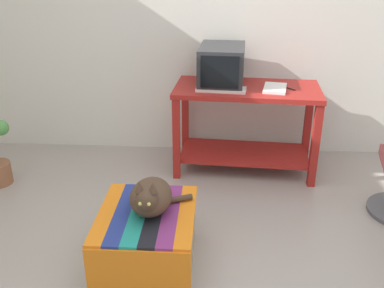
% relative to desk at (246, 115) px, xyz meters
% --- Properties ---
extents(back_wall, '(8.00, 0.10, 2.60)m').
position_rel_desk_xyz_m(back_wall, '(-0.42, 0.45, 0.80)').
color(back_wall, silver).
rests_on(back_wall, ground_plane).
extents(desk, '(1.24, 0.68, 0.75)m').
position_rel_desk_xyz_m(desk, '(0.00, 0.00, 0.00)').
color(desk, maroon).
rests_on(desk, ground_plane).
extents(tv_monitor, '(0.40, 0.55, 0.32)m').
position_rel_desk_xyz_m(tv_monitor, '(-0.22, 0.07, 0.40)').
color(tv_monitor, '#28282B').
rests_on(tv_monitor, desk).
extents(keyboard, '(0.41, 0.19, 0.02)m').
position_rel_desk_xyz_m(keyboard, '(-0.22, -0.12, 0.26)').
color(keyboard, beige).
rests_on(keyboard, desk).
extents(book, '(0.22, 0.31, 0.02)m').
position_rel_desk_xyz_m(book, '(0.22, -0.06, 0.26)').
color(book, white).
rests_on(book, desk).
extents(ottoman_with_blanket, '(0.57, 0.69, 0.36)m').
position_rel_desk_xyz_m(ottoman_with_blanket, '(-0.65, -1.34, -0.32)').
color(ottoman_with_blanket, tan).
rests_on(ottoman_with_blanket, ground_plane).
extents(cat, '(0.37, 0.37, 0.26)m').
position_rel_desk_xyz_m(cat, '(-0.62, -1.33, -0.04)').
color(cat, '#473323').
rests_on(cat, ottoman_with_blanket).
extents(pen, '(0.09, 0.11, 0.01)m').
position_rel_desk_xyz_m(pen, '(0.34, -0.03, 0.25)').
color(pen, black).
rests_on(pen, desk).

